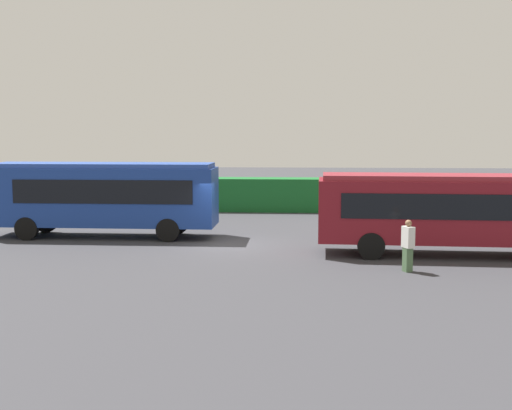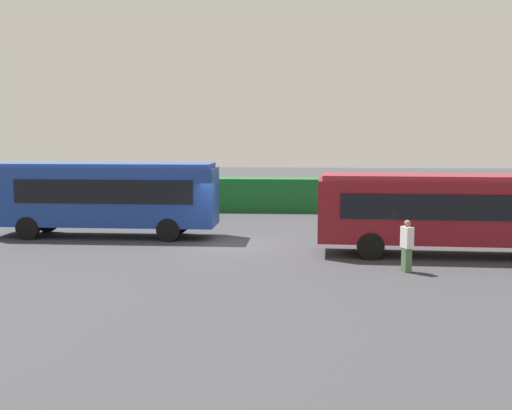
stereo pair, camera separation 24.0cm
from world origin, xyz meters
TOP-DOWN VIEW (x-y plane):
  - ground_plane at (0.00, 0.00)m, footprint 114.86×114.86m
  - bus_blue at (-5.70, 1.64)m, footprint 10.09×2.47m
  - bus_maroon at (8.73, -1.80)m, footprint 10.35×2.82m
  - person_center at (6.52, -4.73)m, footprint 0.41×0.51m
  - hedge_row at (0.00, 11.49)m, footprint 69.43×1.73m

SIDE VIEW (x-z plane):
  - ground_plane at x=0.00m, z-range 0.00..0.00m
  - person_center at x=6.52m, z-range 0.04..1.79m
  - hedge_row at x=0.00m, z-range 0.00..1.93m
  - bus_maroon at x=8.73m, z-range 0.24..3.30m
  - bus_blue at x=-5.70m, z-range 0.24..3.52m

